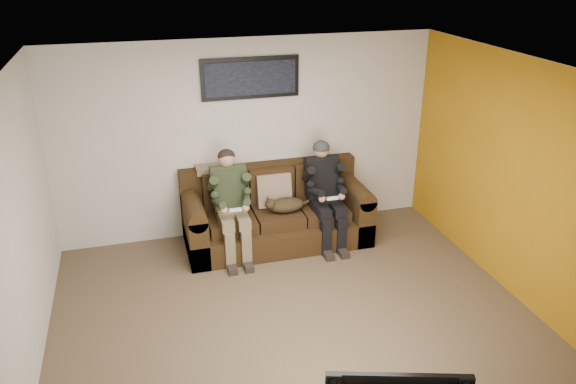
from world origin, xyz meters
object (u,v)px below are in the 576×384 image
object	(u,v)px
cat	(285,205)
person_left	(231,198)
person_right	(325,187)
sofa	(275,214)
framed_poster	(250,78)

from	to	relation	value
cat	person_left	bearing A→B (deg)	-179.74
person_left	person_right	size ratio (longest dim) A/B	0.99
sofa	person_right	bearing A→B (deg)	-18.00
person_left	cat	bearing A→B (deg)	0.26
person_right	framed_poster	distance (m)	1.67
sofa	cat	distance (m)	0.30
sofa	cat	bearing A→B (deg)	-67.07
sofa	person_right	world-z (taller)	person_right
sofa	person_left	size ratio (longest dim) A/B	1.78
person_left	cat	xyz separation A→B (m)	(0.70, 0.00, -0.18)
sofa	cat	size ratio (longest dim) A/B	3.61
person_right	person_left	bearing A→B (deg)	-179.98
person_left	cat	size ratio (longest dim) A/B	2.02
sofa	framed_poster	xyz separation A→B (m)	(-0.20, 0.38, 1.73)
person_right	cat	world-z (taller)	person_right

